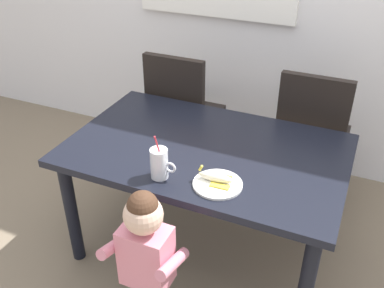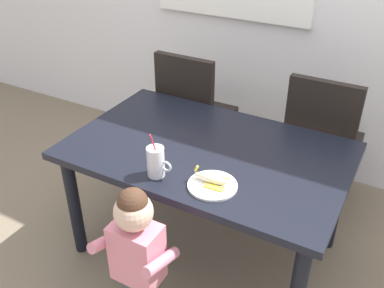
# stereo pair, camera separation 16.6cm
# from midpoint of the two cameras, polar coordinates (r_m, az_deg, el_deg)

# --- Properties ---
(ground_plane) EXTENTS (24.00, 24.00, 0.00)m
(ground_plane) POSITION_cam_midpoint_polar(r_m,az_deg,el_deg) (2.70, -0.18, -13.34)
(ground_plane) COLOR #7A6B56
(dining_table) EXTENTS (1.45, 0.91, 0.71)m
(dining_table) POSITION_cam_midpoint_polar(r_m,az_deg,el_deg) (2.30, -0.20, -2.36)
(dining_table) COLOR black
(dining_table) RESTS_ON ground
(dining_chair_left) EXTENTS (0.44, 0.44, 0.96)m
(dining_chair_left) POSITION_cam_midpoint_polar(r_m,az_deg,el_deg) (3.01, -2.94, 4.60)
(dining_chair_left) COLOR black
(dining_chair_left) RESTS_ON ground
(dining_chair_right) EXTENTS (0.44, 0.44, 0.96)m
(dining_chair_right) POSITION_cam_midpoint_polar(r_m,az_deg,el_deg) (2.81, 13.98, 1.58)
(dining_chair_right) COLOR black
(dining_chair_right) RESTS_ON ground
(toddler_standing) EXTENTS (0.33, 0.24, 0.84)m
(toddler_standing) POSITION_cam_midpoint_polar(r_m,az_deg,el_deg) (1.95, -8.64, -13.80)
(toddler_standing) COLOR #3F4760
(toddler_standing) RESTS_ON ground
(milk_cup) EXTENTS (0.13, 0.09, 0.25)m
(milk_cup) POSITION_cam_midpoint_polar(r_m,az_deg,el_deg) (2.01, -6.69, -2.84)
(milk_cup) COLOR silver
(milk_cup) RESTS_ON dining_table
(snack_plate) EXTENTS (0.23, 0.23, 0.01)m
(snack_plate) POSITION_cam_midpoint_polar(r_m,az_deg,el_deg) (1.98, 1.02, -5.41)
(snack_plate) COLOR white
(snack_plate) RESTS_ON dining_table
(peeled_banana) EXTENTS (0.17, 0.11, 0.07)m
(peeled_banana) POSITION_cam_midpoint_polar(r_m,az_deg,el_deg) (1.97, 0.86, -4.55)
(peeled_banana) COLOR #F4EAC6
(peeled_banana) RESTS_ON snack_plate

